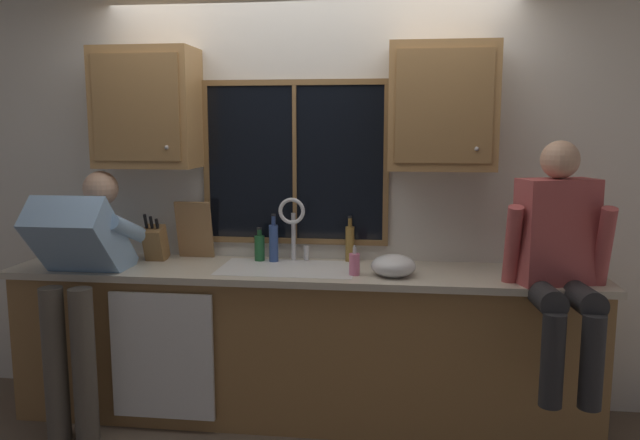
{
  "coord_description": "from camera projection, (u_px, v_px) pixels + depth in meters",
  "views": [
    {
      "loc": [
        0.57,
        -3.86,
        1.75
      ],
      "look_at": [
        0.11,
        -0.3,
        1.21
      ],
      "focal_mm": 35.04,
      "sensor_mm": 36.0,
      "label": 1
    }
  ],
  "objects": [
    {
      "name": "upper_cabinet_right",
      "position": [
        442.0,
        107.0,
        3.57
      ],
      "size": [
        0.61,
        0.36,
        0.72
      ],
      "color": "#A87A47"
    },
    {
      "name": "mixing_bowl",
      "position": [
        393.0,
        266.0,
        3.5
      ],
      "size": [
        0.25,
        0.25,
        0.13
      ],
      "primitive_type": "ellipsoid",
      "color": "silver",
      "rests_on": "countertop"
    },
    {
      "name": "cutting_board",
      "position": [
        194.0,
        230.0,
        3.95
      ],
      "size": [
        0.23,
        0.1,
        0.37
      ],
      "primitive_type": "cube",
      "rotation": [
        0.21,
        0.0,
        0.0
      ],
      "color": "#997047",
      "rests_on": "countertop"
    },
    {
      "name": "sink",
      "position": [
        288.0,
        284.0,
        3.71
      ],
      "size": [
        0.8,
        0.46,
        0.21
      ],
      "color": "silver",
      "rests_on": "lower_cabinet_run"
    },
    {
      "name": "person_standing",
      "position": [
        81.0,
        271.0,
        3.56
      ],
      "size": [
        0.53,
        0.72,
        1.48
      ],
      "color": "#595147",
      "rests_on": "floor"
    },
    {
      "name": "window_frame_left",
      "position": [
        206.0,
        162.0,
        3.95
      ],
      "size": [
        0.03,
        0.02,
        0.95
      ],
      "primitive_type": "cube",
      "color": "brown"
    },
    {
      "name": "faucet",
      "position": [
        294.0,
        221.0,
        3.83
      ],
      "size": [
        0.18,
        0.09,
        0.4
      ],
      "color": "silver",
      "rests_on": "countertop"
    },
    {
      "name": "lower_cabinet_run",
      "position": [
        302.0,
        346.0,
        3.77
      ],
      "size": [
        3.39,
        0.58,
        0.88
      ],
      "primitive_type": "cube",
      "color": "olive",
      "rests_on": "floor"
    },
    {
      "name": "window_frame_bottom",
      "position": [
        295.0,
        241.0,
        3.95
      ],
      "size": [
        1.17,
        0.02,
        0.04
      ],
      "primitive_type": "cube",
      "color": "brown"
    },
    {
      "name": "dishwasher_front",
      "position": [
        162.0,
        356.0,
        3.54
      ],
      "size": [
        0.6,
        0.02,
        0.74
      ],
      "primitive_type": "cube",
      "color": "white"
    },
    {
      "name": "countertop",
      "position": [
        301.0,
        272.0,
        3.68
      ],
      "size": [
        3.45,
        0.62,
        0.04
      ],
      "primitive_type": "cube",
      "color": "beige",
      "rests_on": "lower_cabinet_run"
    },
    {
      "name": "window_frame_top",
      "position": [
        294.0,
        82.0,
        3.81
      ],
      "size": [
        1.17,
        0.02,
        0.04
      ],
      "primitive_type": "cube",
      "color": "brown"
    },
    {
      "name": "window_frame_right",
      "position": [
        386.0,
        164.0,
        3.81
      ],
      "size": [
        0.04,
        0.02,
        0.95
      ],
      "primitive_type": "cube",
      "color": "brown"
    },
    {
      "name": "back_wall",
      "position": [
        309.0,
        202.0,
        3.98
      ],
      "size": [
        5.79,
        0.12,
        2.55
      ],
      "primitive_type": "cube",
      "color": "silver",
      "rests_on": "floor"
    },
    {
      "name": "soap_dispenser",
      "position": [
        354.0,
        264.0,
        3.52
      ],
      "size": [
        0.06,
        0.07,
        0.17
      ],
      "color": "pink",
      "rests_on": "countertop"
    },
    {
      "name": "window_glass",
      "position": [
        295.0,
        163.0,
        3.89
      ],
      "size": [
        1.1,
        0.02,
        0.95
      ],
      "primitive_type": "cube",
      "color": "black"
    },
    {
      "name": "knife_block",
      "position": [
        156.0,
        243.0,
        3.89
      ],
      "size": [
        0.12,
        0.18,
        0.32
      ],
      "color": "olive",
      "rests_on": "countertop"
    },
    {
      "name": "upper_cabinet_left",
      "position": [
        147.0,
        108.0,
        3.79
      ],
      "size": [
        0.61,
        0.36,
        0.72
      ],
      "color": "#A87A47"
    },
    {
      "name": "person_sitting_on_counter",
      "position": [
        560.0,
        253.0,
        3.22
      ],
      "size": [
        0.54,
        0.65,
        1.26
      ],
      "color": "#262628",
      "rests_on": "countertop"
    },
    {
      "name": "bottle_tall_clear",
      "position": [
        260.0,
        247.0,
        3.88
      ],
      "size": [
        0.06,
        0.06,
        0.21
      ],
      "color": "#1E592D",
      "rests_on": "countertop"
    },
    {
      "name": "bottle_amber_small",
      "position": [
        274.0,
        242.0,
        3.85
      ],
      "size": [
        0.06,
        0.06,
        0.3
      ],
      "color": "#334C8C",
      "rests_on": "countertop"
    },
    {
      "name": "window_mullion_center",
      "position": [
        295.0,
        163.0,
        3.88
      ],
      "size": [
        0.02,
        0.02,
        0.95
      ],
      "primitive_type": "cube",
      "color": "brown"
    },
    {
      "name": "bottle_green_glass",
      "position": [
        350.0,
        243.0,
        3.86
      ],
      "size": [
        0.06,
        0.06,
        0.28
      ],
      "color": "olive",
      "rests_on": "countertop"
    }
  ]
}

